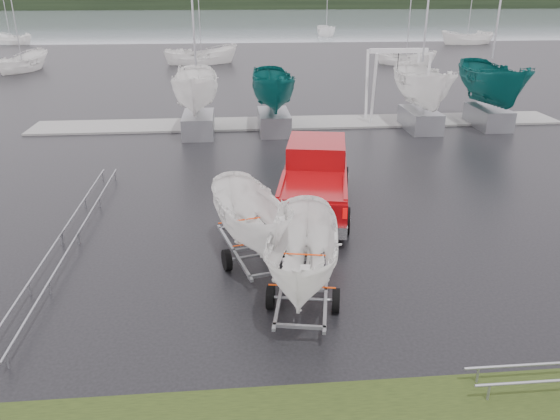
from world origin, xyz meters
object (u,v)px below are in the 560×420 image
object	(u,v)px
pickup_truck	(315,174)
trailer_parked	(251,171)
boat_hoist	(397,75)
trailer_hitched	(305,201)

from	to	relation	value
pickup_truck	trailer_parked	distance (m)	5.20
boat_hoist	trailer_hitched	bearing A→B (deg)	-112.17
trailer_parked	boat_hoist	distance (m)	18.94
trailer_hitched	pickup_truck	bearing A→B (deg)	90.00
trailer_parked	boat_hoist	bearing A→B (deg)	47.31
trailer_hitched	trailer_parked	bearing A→B (deg)	126.84
boat_hoist	trailer_parked	bearing A→B (deg)	-118.19
boat_hoist	pickup_truck	bearing A→B (deg)	-117.65
pickup_truck	boat_hoist	distance (m)	14.09
trailer_hitched	trailer_parked	xyz separation A→B (m)	(-1.17, 2.40, -0.03)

